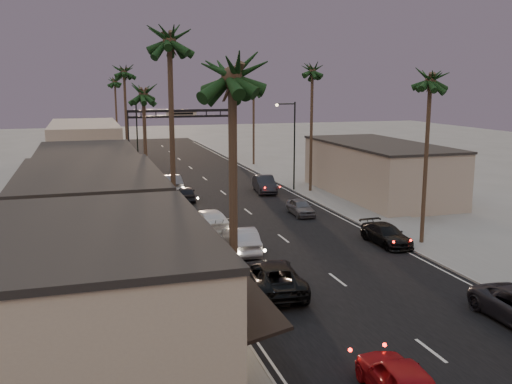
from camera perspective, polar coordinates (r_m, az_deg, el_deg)
ground at (r=51.63m, az=-1.72°, el=-1.27°), size 200.00×200.00×0.00m
road at (r=56.37m, az=-3.06°, el=-0.25°), size 14.00×120.00×0.02m
sidewalk_left at (r=61.78m, az=-13.23°, el=0.51°), size 5.00×92.00×0.12m
sidewalk_right at (r=65.72m, az=3.52°, el=1.38°), size 5.00×92.00×0.12m
storefront_near at (r=22.24m, az=-15.49°, el=-10.84°), size 8.00×12.00×5.50m
storefront_mid at (r=35.65m, az=-16.16°, el=-2.68°), size 8.00×14.00×5.50m
storefront_far at (r=51.40m, az=-16.47°, el=1.07°), size 8.00×16.00×5.00m
storefront_dist at (r=74.14m, az=-16.72°, el=4.32°), size 8.00×20.00×6.00m
building_right at (r=56.42m, az=12.12°, el=2.11°), size 8.00×18.00×5.00m
arch at (r=80.00m, az=-7.45°, el=6.95°), size 15.20×0.40×7.27m
streetlight_right at (r=57.63m, az=3.61°, el=5.34°), size 2.13×0.30×9.00m
streetlight_left at (r=67.24m, az=-11.57°, el=5.93°), size 2.13×0.30×9.00m
palm_la at (r=18.33m, az=-2.40°, el=12.79°), size 3.20×3.20×13.20m
palm_lb at (r=31.18m, az=-8.68°, el=15.44°), size 3.20×3.20×15.20m
palm_lc at (r=44.96m, az=-11.22°, el=10.18°), size 3.20×3.20×12.20m
palm_ld at (r=63.91m, az=-13.08°, el=11.99°), size 3.20×3.20×14.20m
palm_ra at (r=39.33m, az=17.09°, el=11.28°), size 3.20×3.20×13.20m
palm_rb at (r=57.08m, az=5.67°, el=12.38°), size 3.20×3.20×14.20m
palm_rc at (r=75.93m, az=-0.24°, el=10.56°), size 3.20×3.20×12.20m
palm_far at (r=86.87m, az=-13.95°, el=10.93°), size 3.20×3.20×13.20m
oncoming_red at (r=21.14m, az=14.26°, el=-17.82°), size 2.35×4.84×1.59m
oncoming_pickup at (r=30.25m, az=1.61°, el=-8.45°), size 3.35×6.24×1.66m
oncoming_silver at (r=37.04m, az=-1.53°, el=-4.79°), size 2.20×5.25×1.69m
oncoming_white at (r=41.99m, az=-4.78°, el=-2.92°), size 2.84×6.11×1.73m
oncoming_dgrey at (r=53.37m, az=-7.01°, el=-0.17°), size 2.13×4.34×1.42m
oncoming_grey_far at (r=58.60m, az=-8.52°, el=0.91°), size 1.84×5.16×1.70m
curbside_black at (r=39.87m, az=12.89°, el=-4.17°), size 2.10×4.79×1.37m
curbside_grey at (r=47.58m, az=4.49°, el=-1.53°), size 1.71×3.96×1.33m
curbside_far at (r=57.31m, az=0.85°, el=0.79°), size 2.41×5.26×1.67m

